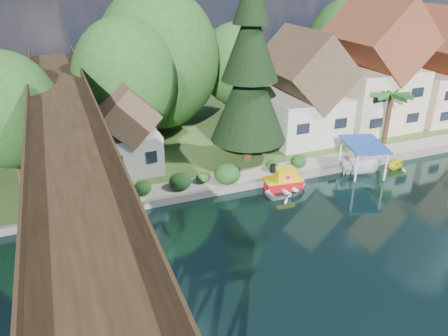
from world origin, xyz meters
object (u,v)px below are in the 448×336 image
(palm_tree, at_px, (391,97))
(tugboat, at_px, (283,180))
(trestle_bridge, at_px, (72,170))
(conifer, at_px, (250,73))
(boat_canopy, at_px, (362,161))
(boat_yellow, at_px, (396,162))
(house_right, at_px, (440,72))
(shed, at_px, (128,133))
(house_left, at_px, (302,93))
(house_center, at_px, (373,72))
(boat_white_a, at_px, (288,189))

(palm_tree, relative_size, tugboat, 1.65)
(trestle_bridge, relative_size, conifer, 2.64)
(boat_canopy, xyz_separation_m, boat_yellow, (3.63, -0.32, -0.63))
(house_right, relative_size, tugboat, 3.72)
(shed, relative_size, boat_canopy, 1.50)
(trestle_bridge, bearing_deg, boat_canopy, 4.26)
(house_left, bearing_deg, palm_tree, -34.44)
(house_center, height_order, conifer, conifer)
(house_right, height_order, conifer, conifer)
(house_left, height_order, house_center, house_center)
(trestle_bridge, distance_m, conifer, 17.48)
(house_left, relative_size, palm_tree, 2.00)
(conifer, bearing_deg, tugboat, -81.57)
(house_center, relative_size, shed, 1.77)
(tugboat, relative_size, boat_canopy, 0.64)
(house_center, relative_size, palm_tree, 2.52)
(house_right, xyz_separation_m, boat_white_a, (-24.81, -9.90, -5.37))
(shed, relative_size, conifer, 0.47)
(shed, distance_m, tugboat, 13.84)
(house_right, distance_m, conifer, 25.87)
(tugboat, relative_size, boat_white_a, 0.85)
(palm_tree, height_order, boat_white_a, palm_tree)
(house_left, height_order, boat_yellow, house_left)
(trestle_bridge, height_order, tugboat, trestle_bridge)
(house_left, distance_m, house_center, 9.10)
(conifer, relative_size, palm_tree, 3.03)
(tugboat, bearing_deg, boat_yellow, -2.66)
(shed, relative_size, palm_tree, 1.42)
(trestle_bridge, distance_m, house_center, 33.96)
(conifer, xyz_separation_m, boat_canopy, (8.54, -5.62, -7.29))
(house_right, height_order, boat_canopy, house_right)
(shed, height_order, boat_white_a, shed)
(house_left, relative_size, tugboat, 3.30)
(house_left, bearing_deg, conifer, -155.50)
(trestle_bridge, height_order, shed, trestle_bridge)
(conifer, xyz_separation_m, tugboat, (0.80, -5.41, -7.86))
(shed, bearing_deg, house_center, 4.24)
(boat_white_a, bearing_deg, house_right, -77.20)
(house_center, distance_m, house_right, 9.04)
(house_left, xyz_separation_m, house_center, (9.00, 0.50, 1.28))
(conifer, relative_size, boat_canopy, 3.19)
(house_right, bearing_deg, tugboat, -160.33)
(boat_white_a, height_order, boat_canopy, boat_canopy)
(palm_tree, xyz_separation_m, tugboat, (-13.75, -3.98, -4.63))
(trestle_bridge, bearing_deg, palm_tree, 11.26)
(house_center, xyz_separation_m, house_right, (9.00, -0.50, -0.64))
(trestle_bridge, height_order, house_right, house_right)
(house_left, distance_m, house_right, 18.01)
(house_center, distance_m, boat_canopy, 13.45)
(trestle_bridge, height_order, conifer, conifer)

